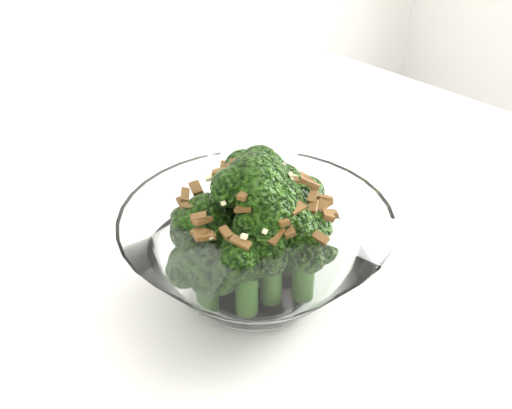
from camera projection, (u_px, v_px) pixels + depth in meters
table at (213, 314)px, 0.63m from camera, size 1.34×1.02×0.75m
broccoli_dish at (256, 245)px, 0.53m from camera, size 0.25×0.25×0.15m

